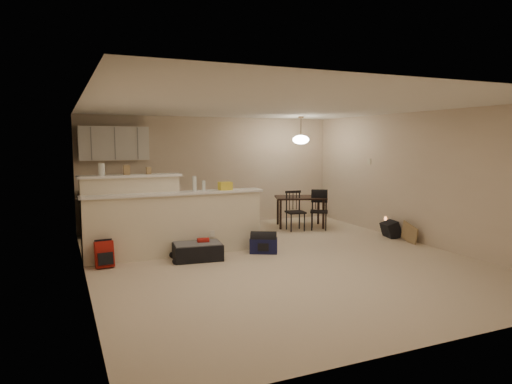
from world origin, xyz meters
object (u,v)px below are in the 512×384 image
dining_chair_far (319,210)px  suitcase (198,252)px  red_backpack (104,254)px  navy_duffel (264,245)px  pendant_lamp (301,139)px  black_daypack (391,230)px  dining_table (300,200)px  dining_chair_near (295,211)px

dining_chair_far → suitcase: bearing=-123.5°
red_backpack → navy_duffel: bearing=-6.9°
pendant_lamp → dining_chair_far: (0.22, -0.47, -1.56)m
black_daypack → navy_duffel: bearing=104.6°
red_backpack → black_daypack: red_backpack is taller
dining_chair_far → black_daypack: size_ratio=2.38×
dining_table → red_backpack: (-4.43, -1.77, -0.40)m
navy_duffel → red_backpack: bearing=-155.7°
dining_chair_near → red_backpack: size_ratio=2.11×
navy_duffel → dining_chair_far: bearing=63.1°
dining_table → dining_chair_far: (0.22, -0.47, -0.18)m
dining_table → suitcase: (-2.98, -1.90, -0.47)m
pendant_lamp → red_backpack: bearing=-158.2°
pendant_lamp → red_backpack: 5.09m
dining_table → black_daypack: bearing=-37.3°
dining_table → navy_duffel: bearing=-112.7°
pendant_lamp → black_daypack: bearing=-57.7°
dining_chair_near → navy_duffel: 2.16m
pendant_lamp → dining_table: bearing=63.4°
dining_chair_far → black_daypack: dining_chair_far is taller
pendant_lamp → navy_duffel: 3.21m
suitcase → navy_duffel: bearing=5.8°
dining_chair_near → dining_table: bearing=55.7°
pendant_lamp → suitcase: bearing=-147.5°
dining_table → pendant_lamp: (-0.00, -0.00, 1.38)m
dining_chair_near → red_backpack: bearing=-154.2°
dining_chair_near → black_daypack: bearing=-37.5°
dining_chair_far → navy_duffel: bearing=-111.8°
dining_chair_far → navy_duffel: dining_chair_far is taller
red_backpack → dining_chair_far: bearing=11.8°
dining_table → red_backpack: dining_table is taller
pendant_lamp → dining_chair_far: 1.65m
suitcase → dining_chair_near: bearing=36.5°
dining_chair_near → navy_duffel: size_ratio=1.82×
black_daypack → suitcase: bearing=103.6°
suitcase → red_backpack: red_backpack is taller
dining_table → black_daypack: dining_table is taller
red_backpack → dining_table: bearing=18.0°
dining_chair_near → dining_chair_far: 0.54m
pendant_lamp → navy_duffel: bearing=-133.1°
dining_table → dining_chair_near: bearing=-110.8°
dining_chair_near → navy_duffel: (-1.47, -1.55, -0.30)m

